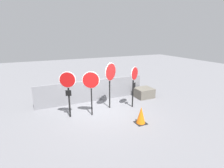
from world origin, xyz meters
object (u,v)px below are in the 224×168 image
(stop_sign_0, at_px, (68,86))
(traffic_cone_0, at_px, (141,115))
(stop_sign_2, at_px, (110,75))
(storage_crate, at_px, (144,93))
(stop_sign_1, at_px, (91,83))
(stop_sign_3, at_px, (134,79))

(stop_sign_0, relative_size, traffic_cone_0, 2.89)
(stop_sign_2, relative_size, storage_crate, 2.32)
(stop_sign_1, xyz_separation_m, storage_crate, (3.69, 1.11, -1.31))
(stop_sign_0, relative_size, storage_crate, 2.12)
(stop_sign_2, height_order, traffic_cone_0, stop_sign_2)
(traffic_cone_0, height_order, storage_crate, traffic_cone_0)
(stop_sign_2, distance_m, stop_sign_3, 1.22)
(stop_sign_1, relative_size, stop_sign_2, 0.90)
(stop_sign_3, xyz_separation_m, traffic_cone_0, (-0.61, -1.65, -1.18))
(stop_sign_0, distance_m, stop_sign_1, 1.02)
(stop_sign_1, distance_m, traffic_cone_0, 2.62)
(stop_sign_1, relative_size, stop_sign_3, 0.98)
(stop_sign_3, bearing_deg, storage_crate, 5.51)
(stop_sign_1, height_order, storage_crate, stop_sign_1)
(stop_sign_3, height_order, traffic_cone_0, stop_sign_3)
(stop_sign_1, bearing_deg, traffic_cone_0, -21.15)
(traffic_cone_0, bearing_deg, stop_sign_0, 145.30)
(stop_sign_0, xyz_separation_m, stop_sign_3, (3.28, -0.20, 0.03))
(stop_sign_2, bearing_deg, storage_crate, -17.41)
(stop_sign_1, height_order, stop_sign_2, stop_sign_2)
(stop_sign_1, bearing_deg, stop_sign_0, -171.75)
(stop_sign_2, relative_size, stop_sign_3, 1.10)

